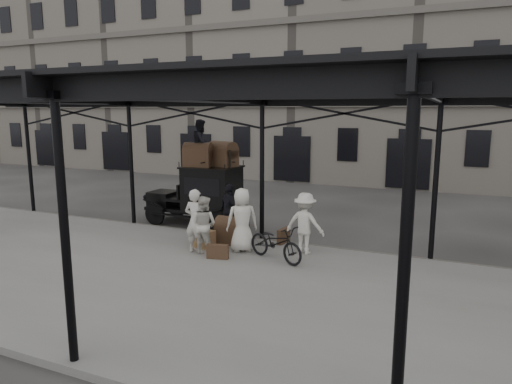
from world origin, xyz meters
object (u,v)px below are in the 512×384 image
(porter_left, at_px, (196,221))
(porter_official, at_px, (230,210))
(bicycle, at_px, (276,243))
(steamer_trunk_roof_near, at_px, (198,156))
(taxi, at_px, (204,193))
(steamer_trunk_platform, at_px, (232,232))

(porter_left, height_order, porter_official, porter_left)
(porter_official, height_order, bicycle, porter_official)
(porter_left, distance_m, steamer_trunk_roof_near, 3.86)
(porter_official, relative_size, bicycle, 0.91)
(taxi, relative_size, steamer_trunk_platform, 3.89)
(porter_official, height_order, steamer_trunk_platform, porter_official)
(porter_left, distance_m, porter_official, 1.90)
(taxi, xyz_separation_m, porter_official, (1.77, -1.47, -0.20))
(porter_left, height_order, bicycle, porter_left)
(taxi, xyz_separation_m, steamer_trunk_platform, (2.18, -2.14, -0.71))
(porter_left, bearing_deg, bicycle, -173.09)
(porter_left, bearing_deg, porter_official, -93.12)
(bicycle, relative_size, steamer_trunk_platform, 1.98)
(taxi, bearing_deg, steamer_trunk_platform, -44.49)
(taxi, relative_size, steamer_trunk_roof_near, 3.77)
(porter_official, distance_m, steamer_trunk_roof_near, 2.70)
(porter_left, bearing_deg, taxi, -63.54)
(porter_left, height_order, steamer_trunk_platform, porter_left)
(taxi, distance_m, porter_official, 2.31)
(steamer_trunk_roof_near, bearing_deg, taxi, 61.99)
(taxi, xyz_separation_m, porter_left, (1.66, -3.36, -0.14))
(porter_official, bearing_deg, steamer_trunk_roof_near, 0.81)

